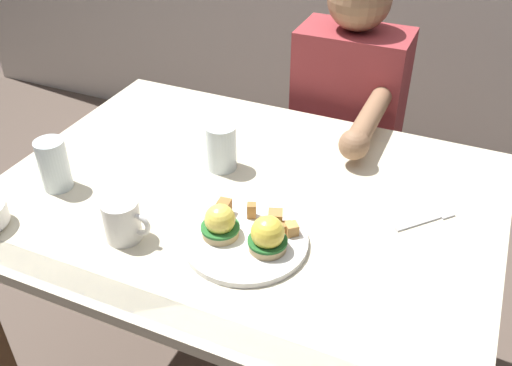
{
  "coord_description": "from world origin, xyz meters",
  "views": [
    {
      "loc": [
        0.47,
        -0.99,
        1.55
      ],
      "look_at": [
        0.03,
        0.0,
        0.78
      ],
      "focal_mm": 39.45,
      "sensor_mm": 36.0,
      "label": 1
    }
  ],
  "objects": [
    {
      "name": "eggs_benedict_plate",
      "position": [
        0.08,
        -0.17,
        0.77
      ],
      "size": [
        0.27,
        0.27,
        0.09
      ],
      "color": "white",
      "rests_on": "dining_table"
    },
    {
      "name": "water_glass_far",
      "position": [
        -0.1,
        0.08,
        0.79
      ],
      "size": [
        0.08,
        0.08,
        0.12
      ],
      "color": "silver",
      "rests_on": "dining_table"
    },
    {
      "name": "diner_person",
      "position": [
        0.09,
        0.6,
        0.65
      ],
      "size": [
        0.34,
        0.54,
        1.14
      ],
      "color": "#33333D",
      "rests_on": "ground_plane"
    },
    {
      "name": "coffee_mug",
      "position": [
        -0.17,
        -0.25,
        0.79
      ],
      "size": [
        0.11,
        0.08,
        0.09
      ],
      "color": "white",
      "rests_on": "dining_table"
    },
    {
      "name": "dining_table",
      "position": [
        0.0,
        0.0,
        0.63
      ],
      "size": [
        1.2,
        0.9,
        0.74
      ],
      "color": "beige",
      "rests_on": "ground_plane"
    },
    {
      "name": "fork",
      "position": [
        0.43,
        0.07,
        0.74
      ],
      "size": [
        0.12,
        0.13,
        0.0
      ],
      "color": "silver",
      "rests_on": "dining_table"
    },
    {
      "name": "water_glass_near",
      "position": [
        -0.43,
        -0.16,
        0.8
      ],
      "size": [
        0.07,
        0.07,
        0.13
      ],
      "color": "silver",
      "rests_on": "dining_table"
    }
  ]
}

